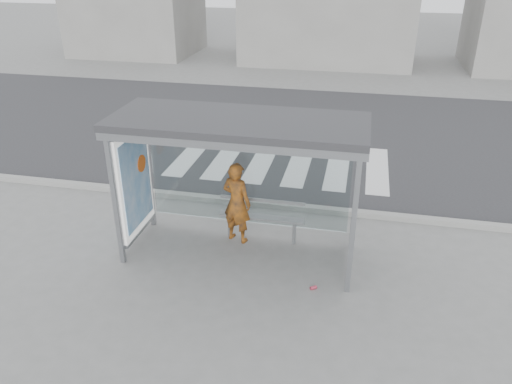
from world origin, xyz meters
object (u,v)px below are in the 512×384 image
bench (262,217)px  soda_can (313,288)px  person (237,203)px  bus_shelter (218,152)px

bench → soda_can: (1.16, -1.36, -0.48)m
person → soda_can: person is taller
bus_shelter → bench: size_ratio=2.59×
person → soda_can: size_ratio=14.76×
bus_shelter → person: bearing=65.2°
bench → soda_can: 1.85m
person → bench: person is taller
bench → soda_can: bearing=-49.4°
person → soda_can: (1.62, -1.26, -0.78)m
person → bench: 0.56m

